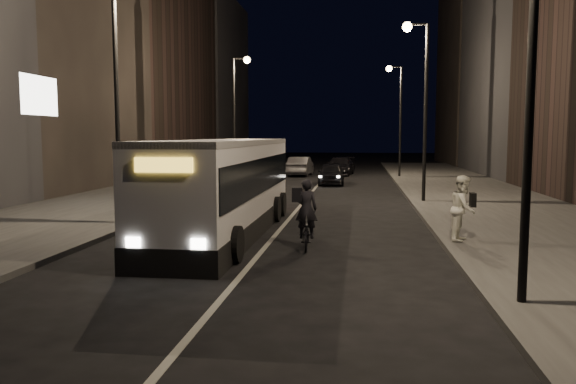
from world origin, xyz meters
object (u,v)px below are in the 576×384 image
(cyclist_on_bicycle, at_px, (307,226))
(car_mid, at_px, (300,166))
(pedestrian_woman, at_px, (463,208))
(streetlight_left_near, at_px, (123,71))
(city_bus, at_px, (226,183))
(car_far, at_px, (340,166))
(car_near, at_px, (331,174))
(streetlight_left_far, at_px, (238,102))
(streetlight_right_mid, at_px, (420,87))
(streetlight_right_far, at_px, (397,106))
(streetlight_right_near, at_px, (518,9))

(cyclist_on_bicycle, relative_size, car_mid, 0.44)
(pedestrian_woman, distance_m, car_mid, 28.67)
(streetlight_left_near, relative_size, cyclist_on_bicycle, 4.09)
(city_bus, relative_size, pedestrian_woman, 6.01)
(pedestrian_woman, bearing_deg, car_far, 29.32)
(car_near, bearing_deg, cyclist_on_bicycle, -91.60)
(car_near, bearing_deg, streetlight_left_near, -111.49)
(cyclist_on_bicycle, height_order, car_near, cyclist_on_bicycle)
(streetlight_left_near, xyz_separation_m, car_near, (6.13, 18.00, -4.66))
(pedestrian_woman, bearing_deg, streetlight_left_near, 100.01)
(cyclist_on_bicycle, bearing_deg, streetlight_left_far, 103.06)
(city_bus, distance_m, car_near, 19.15)
(streetlight_right_mid, distance_m, cyclist_on_bicycle, 12.65)
(streetlight_right_mid, relative_size, car_mid, 1.79)
(streetlight_left_far, bearing_deg, streetlight_right_far, 29.36)
(streetlight_right_far, distance_m, city_bus, 26.18)
(streetlight_left_far, height_order, car_mid, streetlight_left_far)
(streetlight_right_mid, bearing_deg, city_bus, -127.68)
(pedestrian_woman, xyz_separation_m, car_mid, (-7.60, 27.64, -0.35))
(streetlight_left_far, height_order, car_far, streetlight_left_far)
(streetlight_right_near, bearing_deg, cyclist_on_bicycle, 129.55)
(city_bus, height_order, pedestrian_woman, city_bus)
(streetlight_left_near, xyz_separation_m, car_far, (6.41, 26.73, -4.64))
(streetlight_left_far, height_order, car_near, streetlight_left_far)
(streetlight_left_far, relative_size, car_far, 1.64)
(streetlight_left_far, xyz_separation_m, car_near, (6.13, -0.00, -4.66))
(streetlight_right_mid, height_order, car_near, streetlight_right_mid)
(streetlight_right_near, height_order, car_far, streetlight_right_near)
(streetlight_right_mid, height_order, pedestrian_woman, streetlight_right_mid)
(car_near, height_order, car_far, car_far)
(streetlight_left_near, distance_m, car_mid, 26.26)
(streetlight_left_far, distance_m, car_far, 11.79)
(streetlight_left_near, xyz_separation_m, pedestrian_woman, (10.93, -2.00, -4.26))
(city_bus, xyz_separation_m, pedestrian_woman, (7.20, -1.02, -0.55))
(streetlight_right_far, height_order, streetlight_left_near, same)
(car_mid, bearing_deg, car_near, 112.30)
(car_far, bearing_deg, city_bus, -89.50)
(streetlight_left_far, height_order, pedestrian_woman, streetlight_left_far)
(pedestrian_woman, height_order, car_mid, pedestrian_woman)
(pedestrian_woman, bearing_deg, streetlight_right_near, -162.18)
(car_mid, bearing_deg, streetlight_right_near, 104.45)
(cyclist_on_bicycle, bearing_deg, car_mid, 92.17)
(streetlight_right_near, height_order, city_bus, streetlight_right_near)
(pedestrian_woman, relative_size, car_near, 0.46)
(streetlight_right_mid, xyz_separation_m, city_bus, (-6.93, -8.98, -3.71))
(streetlight_right_far, relative_size, streetlight_left_near, 1.00)
(streetlight_left_near, bearing_deg, car_mid, 82.60)
(streetlight_left_near, height_order, cyclist_on_bicycle, streetlight_left_near)
(streetlight_right_far, distance_m, cyclist_on_bicycle, 27.71)
(streetlight_right_far, xyz_separation_m, car_near, (-4.53, -6.00, -4.66))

